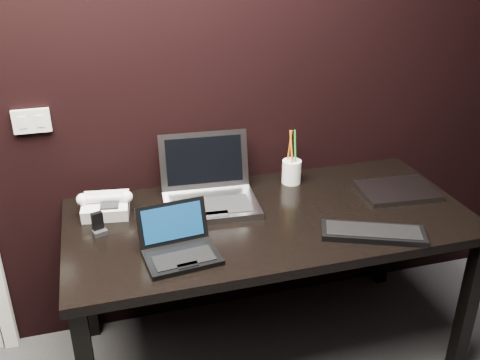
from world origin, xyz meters
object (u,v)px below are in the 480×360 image
object	(u,v)px
closed_laptop	(397,191)
pen_cup	(292,171)
netbook	(179,247)
desk	(270,231)
mobile_phone	(98,226)
desk_phone	(106,205)
silver_laptop	(209,192)
ext_keyboard	(373,233)

from	to	relation	value
closed_laptop	pen_cup	distance (m)	0.49
netbook	desk	bearing A→B (deg)	24.32
netbook	pen_cup	distance (m)	0.78
mobile_phone	pen_cup	distance (m)	0.93
desk_phone	mobile_phone	distance (m)	0.16
silver_laptop	mobile_phone	world-z (taller)	silver_laptop
desk	netbook	bearing A→B (deg)	-155.68
netbook	silver_laptop	bearing A→B (deg)	61.86
netbook	desk_phone	world-z (taller)	netbook
desk	desk_phone	xyz separation A→B (m)	(-0.67, 0.21, 0.12)
pen_cup	netbook	bearing A→B (deg)	-143.03
desk	closed_laptop	distance (m)	0.64
desk	closed_laptop	size ratio (longest dim) A/B	4.76
desk	pen_cup	size ratio (longest dim) A/B	6.40
desk	silver_laptop	world-z (taller)	silver_laptop
silver_laptop	pen_cup	xyz separation A→B (m)	(0.42, 0.10, 0.01)
desk_phone	netbook	bearing A→B (deg)	-58.15
pen_cup	ext_keyboard	bearing A→B (deg)	-75.31
desk	ext_keyboard	xyz separation A→B (m)	(0.34, -0.26, 0.09)
netbook	desk_phone	xyz separation A→B (m)	(-0.25, 0.39, 0.01)
netbook	ext_keyboard	size ratio (longest dim) A/B	0.69
desk	mobile_phone	world-z (taller)	mobile_phone
silver_laptop	desk_phone	xyz separation A→B (m)	(-0.44, 0.02, -0.01)
mobile_phone	closed_laptop	bearing A→B (deg)	-0.35
desk_phone	pen_cup	xyz separation A→B (m)	(0.87, 0.07, 0.02)
desk	silver_laptop	distance (m)	0.31
ext_keyboard	pen_cup	xyz separation A→B (m)	(-0.14, 0.54, 0.05)
desk	desk_phone	world-z (taller)	desk_phone
mobile_phone	pen_cup	bearing A→B (deg)	14.14
ext_keyboard	netbook	bearing A→B (deg)	174.51
desk	closed_laptop	xyz separation A→B (m)	(0.63, 0.04, 0.09)
mobile_phone	ext_keyboard	bearing A→B (deg)	-16.65
mobile_phone	desk_phone	bearing A→B (deg)	76.36
ext_keyboard	mobile_phone	xyz separation A→B (m)	(-1.05, 0.31, 0.02)
closed_laptop	desk	bearing A→B (deg)	-176.25
ext_keyboard	closed_laptop	distance (m)	0.42
netbook	ext_keyboard	world-z (taller)	netbook
silver_laptop	desk	bearing A→B (deg)	-39.22
ext_keyboard	pen_cup	distance (m)	0.56
desk_phone	pen_cup	world-z (taller)	pen_cup
silver_laptop	pen_cup	bearing A→B (deg)	12.82
desk	pen_cup	bearing A→B (deg)	54.16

